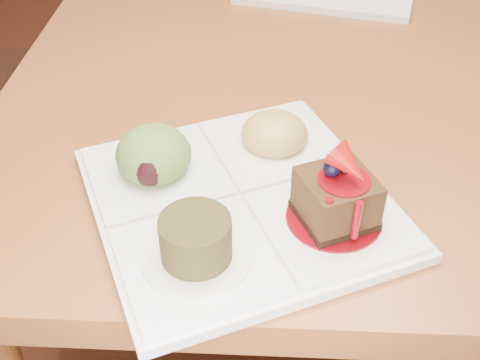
{
  "coord_description": "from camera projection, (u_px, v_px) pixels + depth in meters",
  "views": [
    {
      "loc": [
        -0.15,
        -1.21,
        1.16
      ],
      "look_at": [
        -0.17,
        -0.75,
        0.79
      ],
      "focal_mm": 45.0,
      "sensor_mm": 36.0,
      "label": 1
    }
  ],
  "objects": [
    {
      "name": "sampler_plate",
      "position": [
        236.0,
        188.0,
        0.61
      ],
      "size": [
        0.38,
        0.38,
        0.11
      ],
      "rotation": [
        0.0,
        0.0,
        0.43
      ],
      "color": "white",
      "rests_on": "dining_table"
    },
    {
      "name": "ground",
      "position": [
        315.0,
        230.0,
        1.66
      ],
      "size": [
        6.0,
        6.0,
        0.0
      ],
      "primitive_type": "plane",
      "color": "#5E2E1B"
    }
  ]
}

